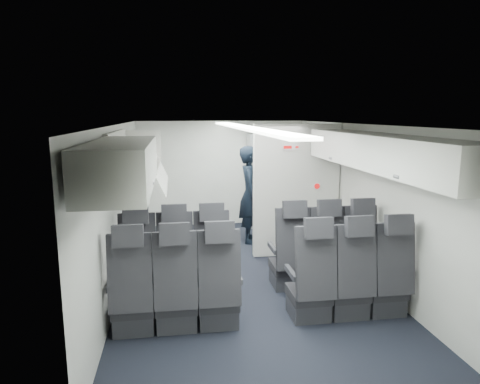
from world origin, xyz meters
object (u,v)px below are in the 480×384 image
object	(u,v)px
boarding_door	(134,194)
seat_row_front	(251,261)
seat_row_mid	(265,289)
flight_attendant	(251,194)
carry_on_bag	(139,155)
galley_unit	(268,180)

from	to	relation	value
boarding_door	seat_row_front	bearing A→B (deg)	-51.84
seat_row_front	seat_row_mid	xyz separation A→B (m)	(0.00, -0.90, 0.00)
seat_row_front	flight_attendant	bearing A→B (deg)	80.01
seat_row_front	flight_attendant	distance (m)	2.26
boarding_door	carry_on_bag	bearing A→B (deg)	-82.58
seat_row_mid	boarding_door	size ratio (longest dim) A/B	1.79
seat_row_front	galley_unit	distance (m)	3.43
carry_on_bag	seat_row_front	bearing A→B (deg)	-8.52
boarding_door	flight_attendant	world-z (taller)	boarding_door
flight_attendant	seat_row_mid	bearing A→B (deg)	-175.88
boarding_door	flight_attendant	distance (m)	2.03
seat_row_front	boarding_door	distance (m)	2.71
galley_unit	boarding_door	bearing A→B (deg)	-155.72
boarding_door	carry_on_bag	size ratio (longest dim) A/B	4.81
seat_row_front	galley_unit	bearing A→B (deg)	73.72
boarding_door	galley_unit	bearing A→B (deg)	24.28
galley_unit	boarding_door	size ratio (longest dim) A/B	1.02
carry_on_bag	seat_row_mid	bearing A→B (deg)	-40.88
seat_row_front	carry_on_bag	xyz separation A→B (m)	(-1.38, 0.06, 1.40)
flight_attendant	carry_on_bag	world-z (taller)	carry_on_bag
seat_row_front	seat_row_mid	world-z (taller)	same
seat_row_mid	flight_attendant	world-z (taller)	flight_attendant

